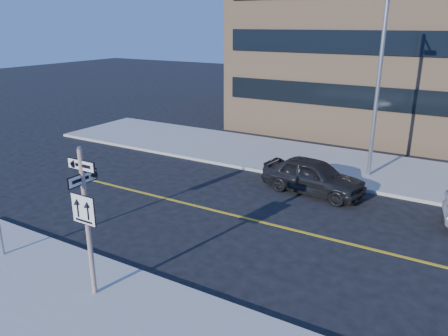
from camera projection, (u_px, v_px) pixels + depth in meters
The scene contains 4 objects.
ground at pixel (155, 257), 13.80m from camera, with size 120.00×120.00×0.00m, color black.
sign_pole at pixel (86, 215), 10.98m from camera, with size 0.92×0.92×4.06m.
parked_car_a at pixel (313, 176), 18.77m from camera, with size 4.47×1.80×1.52m, color black.
streetlight_a at pixel (378, 77), 19.12m from camera, with size 0.55×2.25×8.00m.
Camera 1 is at (8.13, -9.36, 7.03)m, focal length 35.00 mm.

